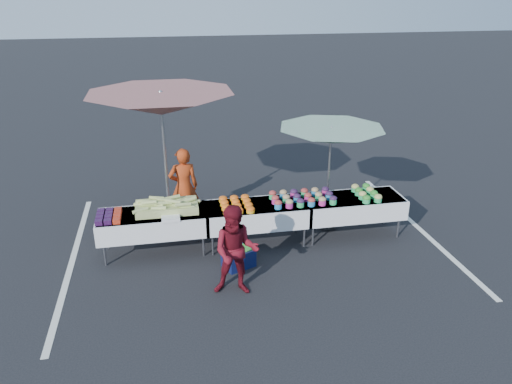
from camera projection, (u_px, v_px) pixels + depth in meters
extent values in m
plane|color=black|center=(256.00, 243.00, 9.09)|extent=(80.00, 80.00, 0.00)
cube|color=silver|center=(73.00, 260.00, 8.52)|extent=(0.10, 5.00, 0.00)
cube|color=silver|center=(418.00, 227.00, 9.65)|extent=(0.10, 5.00, 0.00)
cube|color=white|center=(152.00, 214.00, 8.49)|extent=(1.80, 0.75, 0.04)
cube|color=white|center=(153.00, 223.00, 8.55)|extent=(1.86, 0.81, 0.36)
cylinder|color=slate|center=(105.00, 255.00, 8.28)|extent=(0.04, 0.04, 0.39)
cylinder|color=slate|center=(108.00, 239.00, 8.82)|extent=(0.04, 0.04, 0.39)
cylinder|color=slate|center=(203.00, 246.00, 8.57)|extent=(0.04, 0.04, 0.39)
cylinder|color=slate|center=(200.00, 230.00, 9.11)|extent=(0.04, 0.04, 0.39)
cube|color=white|center=(256.00, 206.00, 8.81)|extent=(1.80, 0.75, 0.04)
cube|color=white|center=(256.00, 214.00, 8.87)|extent=(1.86, 0.81, 0.36)
cylinder|color=slate|center=(213.00, 245.00, 8.60)|extent=(0.04, 0.04, 0.39)
cylinder|color=slate|center=(209.00, 230.00, 9.14)|extent=(0.04, 0.04, 0.39)
cylinder|color=slate|center=(304.00, 236.00, 8.89)|extent=(0.04, 0.04, 0.39)
cylinder|color=slate|center=(296.00, 222.00, 9.43)|extent=(0.04, 0.04, 0.39)
cube|color=white|center=(352.00, 198.00, 9.13)|extent=(1.80, 0.75, 0.04)
cube|color=white|center=(352.00, 206.00, 9.19)|extent=(1.86, 0.81, 0.36)
cylinder|color=slate|center=(313.00, 236.00, 8.92)|extent=(0.04, 0.04, 0.39)
cylinder|color=slate|center=(304.00, 221.00, 9.45)|extent=(0.04, 0.04, 0.39)
cylinder|color=slate|center=(398.00, 228.00, 9.21)|extent=(0.04, 0.04, 0.39)
cylinder|color=slate|center=(384.00, 214.00, 9.74)|extent=(0.04, 0.04, 0.39)
cube|color=black|center=(99.00, 222.00, 8.07)|extent=(0.12, 0.12, 0.08)
cube|color=black|center=(100.00, 219.00, 8.20)|extent=(0.12, 0.12, 0.08)
cube|color=black|center=(100.00, 215.00, 8.33)|extent=(0.12, 0.12, 0.08)
cube|color=black|center=(101.00, 212.00, 8.45)|extent=(0.12, 0.12, 0.08)
cube|color=black|center=(108.00, 222.00, 8.10)|extent=(0.12, 0.12, 0.08)
cube|color=black|center=(108.00, 218.00, 8.22)|extent=(0.12, 0.12, 0.08)
cube|color=black|center=(109.00, 214.00, 8.35)|extent=(0.12, 0.12, 0.08)
cube|color=black|center=(110.00, 211.00, 8.48)|extent=(0.12, 0.12, 0.08)
cube|color=#B42D13|center=(117.00, 221.00, 8.12)|extent=(0.12, 0.12, 0.08)
cube|color=#B42D13|center=(117.00, 217.00, 8.25)|extent=(0.12, 0.12, 0.08)
cube|color=#B42D13|center=(118.00, 214.00, 8.37)|extent=(0.12, 0.12, 0.08)
cube|color=#B42D13|center=(118.00, 210.00, 8.50)|extent=(0.12, 0.12, 0.08)
cube|color=#9CBD61|center=(167.00, 207.00, 8.54)|extent=(1.05, 0.55, 0.14)
cylinder|color=#9CBD61|center=(184.00, 201.00, 8.72)|extent=(0.27, 0.09, 0.10)
cylinder|color=#9CBD61|center=(144.00, 202.00, 8.48)|extent=(0.27, 0.14, 0.07)
cylinder|color=#9CBD61|center=(173.00, 201.00, 8.41)|extent=(0.27, 0.14, 0.09)
cylinder|color=#9CBD61|center=(141.00, 206.00, 8.48)|extent=(0.27, 0.15, 0.10)
cylinder|color=#9CBD61|center=(156.00, 204.00, 8.43)|extent=(0.27, 0.15, 0.08)
cylinder|color=#9CBD61|center=(164.00, 200.00, 8.53)|extent=(0.27, 0.10, 0.10)
cylinder|color=#9CBD61|center=(164.00, 203.00, 8.42)|extent=(0.27, 0.07, 0.08)
cylinder|color=#9CBD61|center=(159.00, 208.00, 8.33)|extent=(0.27, 0.14, 0.09)
cylinder|color=#9CBD61|center=(157.00, 198.00, 8.66)|extent=(0.27, 0.12, 0.08)
cylinder|color=#9CBD61|center=(193.00, 200.00, 8.69)|extent=(0.27, 0.16, 0.08)
cylinder|color=#9CBD61|center=(148.00, 204.00, 8.42)|extent=(0.27, 0.11, 0.07)
cylinder|color=#9CBD61|center=(162.00, 211.00, 8.30)|extent=(0.27, 0.10, 0.07)
cylinder|color=#9CBD61|center=(172.00, 197.00, 8.65)|extent=(0.27, 0.12, 0.08)
cylinder|color=#9CBD61|center=(140.00, 211.00, 8.24)|extent=(0.27, 0.15, 0.08)
cylinder|color=#9CBD61|center=(146.00, 201.00, 8.47)|extent=(0.27, 0.10, 0.08)
cylinder|color=#9CBD61|center=(179.00, 203.00, 8.50)|extent=(0.27, 0.16, 0.10)
cylinder|color=#9CBD61|center=(149.00, 202.00, 8.37)|extent=(0.27, 0.12, 0.09)
cylinder|color=#9CBD61|center=(183.00, 205.00, 8.33)|extent=(0.27, 0.09, 0.07)
cylinder|color=#9CBD61|center=(187.00, 207.00, 8.40)|extent=(0.27, 0.10, 0.09)
cylinder|color=#9CBD61|center=(182.00, 207.00, 8.45)|extent=(0.27, 0.12, 0.09)
cylinder|color=#9CBD61|center=(172.00, 200.00, 8.76)|extent=(0.27, 0.10, 0.08)
cylinder|color=#9CBD61|center=(189.00, 200.00, 8.55)|extent=(0.27, 0.14, 0.10)
cylinder|color=#9CBD61|center=(184.00, 199.00, 8.77)|extent=(0.27, 0.12, 0.07)
cube|color=white|center=(171.00, 218.00, 8.25)|extent=(0.30, 0.25, 0.05)
cylinder|color=orange|center=(227.00, 213.00, 8.44)|extent=(0.15, 0.15, 0.05)
ellipsoid|color=#E74C0D|center=(227.00, 211.00, 8.42)|extent=(0.15, 0.15, 0.08)
cylinder|color=orange|center=(226.00, 209.00, 8.60)|extent=(0.15, 0.15, 0.05)
ellipsoid|color=#E74C0D|center=(226.00, 206.00, 8.59)|extent=(0.15, 0.15, 0.08)
cylinder|color=orange|center=(224.00, 204.00, 8.77)|extent=(0.15, 0.15, 0.05)
ellipsoid|color=#E74C0D|center=(224.00, 202.00, 8.75)|extent=(0.15, 0.15, 0.08)
cylinder|color=orange|center=(223.00, 200.00, 8.93)|extent=(0.15, 0.15, 0.05)
ellipsoid|color=#E74C0D|center=(223.00, 198.00, 8.91)|extent=(0.15, 0.15, 0.08)
cylinder|color=orange|center=(239.00, 212.00, 8.48)|extent=(0.15, 0.15, 0.05)
ellipsoid|color=#E74C0D|center=(239.00, 210.00, 8.46)|extent=(0.15, 0.15, 0.08)
cylinder|color=orange|center=(237.00, 208.00, 8.64)|extent=(0.15, 0.15, 0.05)
ellipsoid|color=#E74C0D|center=(237.00, 206.00, 8.62)|extent=(0.15, 0.15, 0.08)
cylinder|color=orange|center=(236.00, 203.00, 8.80)|extent=(0.15, 0.15, 0.05)
ellipsoid|color=#E74C0D|center=(236.00, 201.00, 8.79)|extent=(0.15, 0.15, 0.08)
cylinder|color=orange|center=(234.00, 200.00, 8.96)|extent=(0.15, 0.15, 0.05)
ellipsoid|color=#E74C0D|center=(234.00, 197.00, 8.95)|extent=(0.15, 0.15, 0.08)
cylinder|color=orange|center=(251.00, 211.00, 8.51)|extent=(0.15, 0.15, 0.05)
ellipsoid|color=#E74C0D|center=(251.00, 209.00, 8.50)|extent=(0.15, 0.15, 0.08)
cylinder|color=orange|center=(249.00, 207.00, 8.67)|extent=(0.15, 0.15, 0.05)
ellipsoid|color=#E74C0D|center=(249.00, 205.00, 8.66)|extent=(0.15, 0.15, 0.08)
cylinder|color=orange|center=(247.00, 203.00, 8.84)|extent=(0.15, 0.15, 0.05)
ellipsoid|color=#E74C0D|center=(247.00, 201.00, 8.82)|extent=(0.15, 0.15, 0.08)
cylinder|color=orange|center=(245.00, 199.00, 9.00)|extent=(0.15, 0.15, 0.05)
ellipsoid|color=#E74C0D|center=(245.00, 197.00, 8.98)|extent=(0.15, 0.15, 0.08)
cylinder|color=#277DB9|center=(278.00, 206.00, 8.64)|extent=(0.13, 0.13, 0.10)
ellipsoid|color=#9A3921|center=(278.00, 203.00, 8.62)|extent=(0.14, 0.14, 0.10)
cylinder|color=#C32988|center=(275.00, 201.00, 8.84)|extent=(0.13, 0.13, 0.10)
ellipsoid|color=#9A3921|center=(275.00, 198.00, 8.82)|extent=(0.14, 0.14, 0.10)
cylinder|color=#2AA85C|center=(273.00, 196.00, 9.04)|extent=(0.13, 0.13, 0.10)
ellipsoid|color=#9A3921|center=(273.00, 193.00, 9.02)|extent=(0.14, 0.14, 0.10)
cylinder|color=#C32988|center=(289.00, 205.00, 8.68)|extent=(0.13, 0.13, 0.10)
ellipsoid|color=#9F714D|center=(289.00, 202.00, 8.66)|extent=(0.14, 0.14, 0.10)
cylinder|color=#2AA85C|center=(286.00, 200.00, 8.88)|extent=(0.13, 0.13, 0.10)
ellipsoid|color=#9F714D|center=(286.00, 197.00, 8.86)|extent=(0.14, 0.14, 0.10)
cylinder|color=#277DB9|center=(283.00, 195.00, 9.08)|extent=(0.13, 0.13, 0.10)
ellipsoid|color=#9F714D|center=(283.00, 192.00, 9.05)|extent=(0.14, 0.14, 0.10)
cylinder|color=#2AA85C|center=(300.00, 204.00, 8.71)|extent=(0.13, 0.13, 0.10)
ellipsoid|color=#211333|center=(301.00, 201.00, 8.69)|extent=(0.14, 0.14, 0.10)
cylinder|color=#277DB9|center=(297.00, 199.00, 8.91)|extent=(0.13, 0.13, 0.10)
ellipsoid|color=#211333|center=(297.00, 196.00, 8.89)|extent=(0.14, 0.14, 0.10)
cylinder|color=#C32988|center=(294.00, 195.00, 9.11)|extent=(0.13, 0.13, 0.10)
ellipsoid|color=#211333|center=(294.00, 192.00, 9.09)|extent=(0.14, 0.14, 0.10)
cylinder|color=#277DB9|center=(311.00, 203.00, 8.75)|extent=(0.13, 0.13, 0.10)
ellipsoid|color=#9A3921|center=(312.00, 200.00, 8.73)|extent=(0.14, 0.14, 0.10)
cylinder|color=#C32988|center=(308.00, 198.00, 8.95)|extent=(0.13, 0.13, 0.10)
ellipsoid|color=#9A3921|center=(308.00, 195.00, 8.93)|extent=(0.14, 0.14, 0.10)
cylinder|color=#2AA85C|center=(304.00, 194.00, 9.15)|extent=(0.13, 0.13, 0.10)
ellipsoid|color=#9A3921|center=(305.00, 191.00, 9.13)|extent=(0.14, 0.14, 0.10)
cylinder|color=#C32988|center=(322.00, 202.00, 8.79)|extent=(0.13, 0.13, 0.10)
ellipsoid|color=#9F714D|center=(323.00, 199.00, 8.76)|extent=(0.14, 0.14, 0.10)
cylinder|color=#2AA85C|center=(319.00, 198.00, 8.98)|extent=(0.13, 0.13, 0.10)
ellipsoid|color=#9F714D|center=(319.00, 194.00, 8.96)|extent=(0.14, 0.14, 0.10)
cylinder|color=#277DB9|center=(315.00, 193.00, 9.18)|extent=(0.13, 0.13, 0.10)
ellipsoid|color=#9F714D|center=(315.00, 190.00, 9.16)|extent=(0.14, 0.14, 0.10)
cylinder|color=#2AA85C|center=(333.00, 201.00, 8.82)|extent=(0.13, 0.13, 0.10)
ellipsoid|color=#211333|center=(333.00, 198.00, 8.80)|extent=(0.14, 0.14, 0.10)
cylinder|color=#277DB9|center=(329.00, 197.00, 9.02)|extent=(0.13, 0.13, 0.10)
ellipsoid|color=#211333|center=(329.00, 194.00, 9.00)|extent=(0.14, 0.14, 0.10)
cylinder|color=#C32988|center=(325.00, 192.00, 9.22)|extent=(0.13, 0.13, 0.10)
ellipsoid|color=#211333|center=(325.00, 189.00, 9.20)|extent=(0.14, 0.14, 0.10)
cylinder|color=#2AA85C|center=(366.00, 201.00, 8.88)|extent=(0.14, 0.14, 0.08)
ellipsoid|color=#206E1D|center=(367.00, 198.00, 8.86)|extent=(0.14, 0.14, 0.11)
cylinder|color=#2AA85C|center=(362.00, 197.00, 9.04)|extent=(0.14, 0.14, 0.08)
ellipsoid|color=#B2BD55|center=(363.00, 194.00, 9.02)|extent=(0.14, 0.14, 0.11)
cylinder|color=#2AA85C|center=(359.00, 193.00, 9.20)|extent=(0.14, 0.14, 0.08)
ellipsoid|color=#206E1D|center=(359.00, 190.00, 9.18)|extent=(0.14, 0.14, 0.11)
cylinder|color=#2AA85C|center=(355.00, 189.00, 9.37)|extent=(0.14, 0.14, 0.08)
ellipsoid|color=#B2BD55|center=(355.00, 187.00, 9.34)|extent=(0.14, 0.14, 0.11)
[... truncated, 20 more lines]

